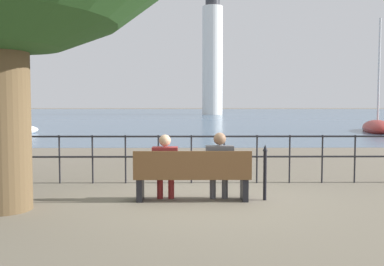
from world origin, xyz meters
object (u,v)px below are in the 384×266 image
Objects in this scene: seated_person_right at (219,163)px; sailboat_2 at (377,128)px; park_bench at (192,176)px; harbor_lighthouse at (212,54)px; seated_person_left at (165,164)px; closed_umbrella at (265,169)px.

sailboat_2 reaches higher than seated_person_right.
harbor_lighthouse is (5.16, 81.22, 12.10)m from park_bench.
seated_person_left is at bearing -103.78° from sailboat_2.
seated_person_right is 0.15× the size of sailboat_2.
seated_person_left reaches higher than park_bench.
closed_umbrella is 82.13m from harbor_lighthouse.
sailboat_2 is 61.90m from harbor_lighthouse.
seated_person_right is at bearing -101.84° from sailboat_2.
park_bench is 0.26× the size of sailboat_2.
harbor_lighthouse is (-7.54, 60.20, 12.28)m from sailboat_2.
harbor_lighthouse is (5.64, 81.14, 11.89)m from seated_person_left.
sailboat_2 is at bearing 58.86° from park_bench.
seated_person_left is at bearing 170.52° from park_bench.
sailboat_2 reaches higher than seated_person_left.
seated_person_right is 82.14m from harbor_lighthouse.
harbor_lighthouse is (4.68, 81.14, 11.87)m from seated_person_right.
seated_person_right is 0.82m from closed_umbrella.
harbor_lighthouse is (3.87, 81.16, 11.98)m from closed_umbrella.
closed_umbrella is 23.86m from sailboat_2.
sailboat_2 is (13.18, 20.93, -0.39)m from seated_person_left.
park_bench is 1.75× the size of seated_person_left.
seated_person_right is at bearing -93.30° from harbor_lighthouse.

